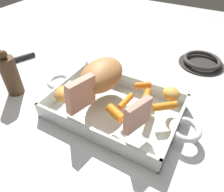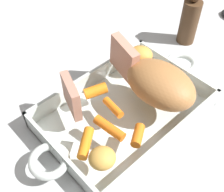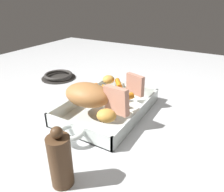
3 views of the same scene
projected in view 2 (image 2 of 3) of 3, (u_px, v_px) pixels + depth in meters
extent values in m
plane|color=silver|center=(124.00, 115.00, 0.65)|extent=(2.12, 2.12, 0.00)
cube|color=silver|center=(124.00, 114.00, 0.64)|extent=(0.36, 0.24, 0.01)
cube|color=silver|center=(90.00, 80.00, 0.68)|extent=(0.36, 0.01, 0.05)
cube|color=silver|center=(166.00, 142.00, 0.57)|extent=(0.36, 0.01, 0.05)
cube|color=silver|center=(175.00, 71.00, 0.71)|extent=(0.01, 0.24, 0.05)
cube|color=silver|center=(60.00, 156.00, 0.55)|extent=(0.01, 0.24, 0.05)
torus|color=silver|center=(181.00, 63.00, 0.71)|extent=(0.08, 0.08, 0.02)
torus|color=silver|center=(49.00, 161.00, 0.53)|extent=(0.08, 0.08, 0.02)
ellipsoid|color=#AF7340|center=(160.00, 84.00, 0.59)|extent=(0.12, 0.16, 0.07)
cube|color=tan|center=(71.00, 96.00, 0.57)|extent=(0.04, 0.08, 0.08)
cube|color=tan|center=(124.00, 58.00, 0.64)|extent=(0.04, 0.09, 0.09)
cylinder|color=orange|center=(86.00, 143.00, 0.53)|extent=(0.06, 0.06, 0.02)
cylinder|color=orange|center=(96.00, 91.00, 0.61)|extent=(0.06, 0.04, 0.03)
cylinder|color=orange|center=(109.00, 128.00, 0.55)|extent=(0.03, 0.07, 0.02)
cylinder|color=orange|center=(114.00, 108.00, 0.59)|extent=(0.02, 0.06, 0.02)
cylinder|color=orange|center=(138.00, 135.00, 0.54)|extent=(0.05, 0.04, 0.02)
ellipsoid|color=gold|center=(141.00, 55.00, 0.68)|extent=(0.07, 0.07, 0.04)
ellipsoid|color=gold|center=(102.00, 158.00, 0.50)|extent=(0.07, 0.06, 0.03)
cylinder|color=#4C331E|center=(189.00, 22.00, 0.78)|extent=(0.05, 0.05, 0.12)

